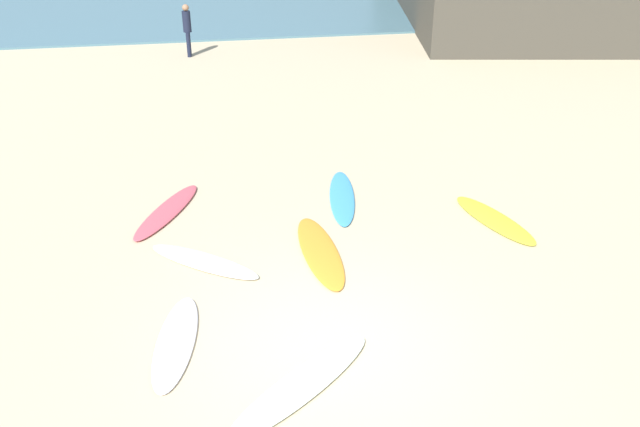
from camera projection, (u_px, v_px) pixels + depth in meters
name	position (u px, v px, depth m)	size (l,w,h in m)	color
ground_plane	(331.00, 346.00, 9.11)	(120.00, 120.00, 0.00)	#C6B28E
surfboard_0	(494.00, 220.00, 12.32)	(0.58, 2.14, 0.06)	yellow
surfboard_1	(167.00, 211.00, 12.60)	(0.49, 2.40, 0.08)	#D4535F
surfboard_2	(176.00, 341.00, 9.14)	(0.52, 2.11, 0.07)	white
surfboard_3	(301.00, 385.00, 8.36)	(0.53, 2.54, 0.09)	white
surfboard_4	(342.00, 197.00, 13.15)	(0.49, 2.46, 0.07)	#429DDF
surfboard_5	(320.00, 251.00, 11.29)	(0.60, 2.47, 0.06)	orange
surfboard_6	(204.00, 261.00, 10.99)	(0.49, 2.15, 0.08)	silver
beachgoer_near	(187.00, 28.00, 22.68)	(0.29, 0.34, 1.75)	#191E33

